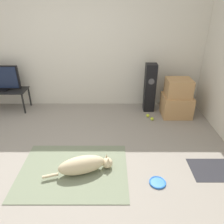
% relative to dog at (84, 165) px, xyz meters
% --- Properties ---
extents(ground_plane, '(12.00, 12.00, 0.00)m').
position_rel_dog_xyz_m(ground_plane, '(-0.28, 0.18, -0.14)').
color(ground_plane, gray).
extents(wall_back, '(8.00, 0.06, 2.55)m').
position_rel_dog_xyz_m(wall_back, '(-0.28, 2.28, 1.14)').
color(wall_back, beige).
rests_on(wall_back, ground_plane).
extents(area_rug, '(1.51, 1.16, 0.01)m').
position_rel_dog_xyz_m(area_rug, '(-0.16, 0.03, -0.13)').
color(area_rug, slate).
rests_on(area_rug, ground_plane).
extents(dog, '(0.93, 0.40, 0.26)m').
position_rel_dog_xyz_m(dog, '(0.00, 0.00, 0.00)').
color(dog, beige).
rests_on(dog, area_rug).
extents(frisbee, '(0.22, 0.22, 0.03)m').
position_rel_dog_xyz_m(frisbee, '(0.98, -0.20, -0.12)').
color(frisbee, blue).
rests_on(frisbee, ground_plane).
extents(cardboard_box_lower, '(0.58, 0.49, 0.43)m').
position_rel_dog_xyz_m(cardboard_box_lower, '(1.70, 1.71, 0.08)').
color(cardboard_box_lower, tan).
rests_on(cardboard_box_lower, ground_plane).
extents(cardboard_box_upper, '(0.48, 0.41, 0.34)m').
position_rel_dog_xyz_m(cardboard_box_upper, '(1.70, 1.72, 0.47)').
color(cardboard_box_upper, tan).
rests_on(cardboard_box_upper, cardboard_box_lower).
extents(floor_speaker, '(0.22, 0.23, 1.02)m').
position_rel_dog_xyz_m(floor_speaker, '(1.17, 1.95, 0.37)').
color(floor_speaker, black).
rests_on(floor_speaker, ground_plane).
extents(tv_stand, '(1.02, 0.44, 0.45)m').
position_rel_dog_xyz_m(tv_stand, '(-1.94, 1.98, 0.26)').
color(tv_stand, black).
rests_on(tv_stand, ground_plane).
extents(tennis_ball_by_boxes, '(0.07, 0.07, 0.07)m').
position_rel_dog_xyz_m(tennis_ball_by_boxes, '(1.18, 1.48, -0.10)').
color(tennis_ball_by_boxes, '#C6E033').
rests_on(tennis_ball_by_boxes, ground_plane).
extents(tennis_ball_near_speaker, '(0.07, 0.07, 0.07)m').
position_rel_dog_xyz_m(tennis_ball_near_speaker, '(1.12, 1.62, -0.10)').
color(tennis_ball_near_speaker, '#C6E033').
rests_on(tennis_ball_near_speaker, ground_plane).
extents(door_mat, '(0.64, 0.48, 0.01)m').
position_rel_dog_xyz_m(door_mat, '(1.82, 0.05, -0.13)').
color(door_mat, '#28282D').
rests_on(door_mat, ground_plane).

